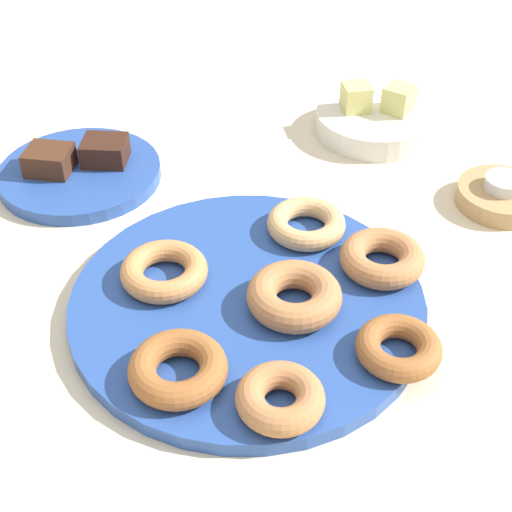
{
  "coord_description": "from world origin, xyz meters",
  "views": [
    {
      "loc": [
        0.17,
        -0.51,
        0.52
      ],
      "look_at": [
        0.0,
        0.03,
        0.05
      ],
      "focal_mm": 51.25,
      "sensor_mm": 36.0,
      "label": 1
    }
  ],
  "objects_px": {
    "donut_plate": "(247,303)",
    "donut_4": "(280,398)",
    "melon_chunk_left": "(356,97)",
    "melon_chunk_right": "(399,99)",
    "donut_1": "(294,296)",
    "cake_plate": "(80,173)",
    "donut_0": "(306,224)",
    "donut_5": "(382,258)",
    "brownie_far": "(105,151)",
    "candle_holder": "(501,196)",
    "donut_2": "(166,268)",
    "brownie_near": "(49,160)",
    "donut_6": "(399,348)",
    "donut_3": "(178,368)",
    "fruit_bowl": "(374,122)",
    "tealight": "(505,183)"
  },
  "relations": [
    {
      "from": "donut_1",
      "to": "donut_4",
      "type": "height_order",
      "value": "donut_1"
    },
    {
      "from": "donut_1",
      "to": "cake_plate",
      "type": "relative_size",
      "value": 0.46
    },
    {
      "from": "tealight",
      "to": "melon_chunk_left",
      "type": "distance_m",
      "value": 0.24
    },
    {
      "from": "donut_2",
      "to": "brownie_far",
      "type": "bearing_deg",
      "value": 130.75
    },
    {
      "from": "donut_plate",
      "to": "brownie_far",
      "type": "height_order",
      "value": "brownie_far"
    },
    {
      "from": "donut_2",
      "to": "fruit_bowl",
      "type": "xyz_separation_m",
      "value": [
        0.15,
        0.39,
        -0.01
      ]
    },
    {
      "from": "donut_5",
      "to": "candle_holder",
      "type": "bearing_deg",
      "value": 57.28
    },
    {
      "from": "candle_holder",
      "to": "donut_3",
      "type": "bearing_deg",
      "value": -124.3
    },
    {
      "from": "donut_2",
      "to": "donut_4",
      "type": "bearing_deg",
      "value": -39.12
    },
    {
      "from": "donut_3",
      "to": "cake_plate",
      "type": "xyz_separation_m",
      "value": [
        -0.25,
        0.29,
        -0.02
      ]
    },
    {
      "from": "donut_0",
      "to": "donut_6",
      "type": "relative_size",
      "value": 1.1
    },
    {
      "from": "brownie_near",
      "to": "donut_4",
      "type": "bearing_deg",
      "value": -36.21
    },
    {
      "from": "donut_0",
      "to": "donut_2",
      "type": "bearing_deg",
      "value": -135.34
    },
    {
      "from": "donut_plate",
      "to": "tealight",
      "type": "height_order",
      "value": "tealight"
    },
    {
      "from": "donut_2",
      "to": "brownie_near",
      "type": "relative_size",
      "value": 1.66
    },
    {
      "from": "donut_1",
      "to": "brownie_far",
      "type": "height_order",
      "value": "same"
    },
    {
      "from": "donut_0",
      "to": "donut_6",
      "type": "xyz_separation_m",
      "value": [
        0.13,
        -0.16,
        0.0
      ]
    },
    {
      "from": "donut_1",
      "to": "brownie_far",
      "type": "bearing_deg",
      "value": 147.35
    },
    {
      "from": "donut_3",
      "to": "donut_5",
      "type": "relative_size",
      "value": 1.0
    },
    {
      "from": "donut_4",
      "to": "cake_plate",
      "type": "relative_size",
      "value": 0.38
    },
    {
      "from": "candle_holder",
      "to": "tealight",
      "type": "bearing_deg",
      "value": 0.0
    },
    {
      "from": "donut_1",
      "to": "donut_6",
      "type": "xyz_separation_m",
      "value": [
        0.11,
        -0.04,
        -0.0
      ]
    },
    {
      "from": "candle_holder",
      "to": "cake_plate",
      "type": "bearing_deg",
      "value": -168.87
    },
    {
      "from": "donut_3",
      "to": "brownie_near",
      "type": "distance_m",
      "value": 0.39
    },
    {
      "from": "donut_5",
      "to": "donut_4",
      "type": "bearing_deg",
      "value": -103.78
    },
    {
      "from": "donut_4",
      "to": "donut_3",
      "type": "bearing_deg",
      "value": 176.87
    },
    {
      "from": "donut_3",
      "to": "brownie_far",
      "type": "relative_size",
      "value": 1.64
    },
    {
      "from": "melon_chunk_left",
      "to": "melon_chunk_right",
      "type": "xyz_separation_m",
      "value": [
        0.06,
        0.01,
        0.0
      ]
    },
    {
      "from": "brownie_far",
      "to": "candle_holder",
      "type": "height_order",
      "value": "brownie_far"
    },
    {
      "from": "candle_holder",
      "to": "melon_chunk_left",
      "type": "relative_size",
      "value": 2.99
    },
    {
      "from": "donut_4",
      "to": "candle_holder",
      "type": "distance_m",
      "value": 0.43
    },
    {
      "from": "cake_plate",
      "to": "melon_chunk_left",
      "type": "xyz_separation_m",
      "value": [
        0.31,
        0.23,
        0.04
      ]
    },
    {
      "from": "donut_plate",
      "to": "melon_chunk_left",
      "type": "xyz_separation_m",
      "value": [
        0.03,
        0.39,
        0.04
      ]
    },
    {
      "from": "donut_3",
      "to": "candle_holder",
      "type": "relative_size",
      "value": 0.83
    },
    {
      "from": "brownie_near",
      "to": "tealight",
      "type": "distance_m",
      "value": 0.56
    },
    {
      "from": "donut_5",
      "to": "candle_holder",
      "type": "distance_m",
      "value": 0.22
    },
    {
      "from": "melon_chunk_right",
      "to": "donut_1",
      "type": "bearing_deg",
      "value": -95.54
    },
    {
      "from": "donut_4",
      "to": "melon_chunk_right",
      "type": "distance_m",
      "value": 0.53
    },
    {
      "from": "cake_plate",
      "to": "brownie_far",
      "type": "distance_m",
      "value": 0.04
    },
    {
      "from": "candle_holder",
      "to": "donut_2",
      "type": "bearing_deg",
      "value": -141.31
    },
    {
      "from": "donut_1",
      "to": "melon_chunk_left",
      "type": "xyz_separation_m",
      "value": [
        -0.02,
        0.39,
        0.02
      ]
    },
    {
      "from": "donut_5",
      "to": "candle_holder",
      "type": "relative_size",
      "value": 0.83
    },
    {
      "from": "donut_1",
      "to": "melon_chunk_left",
      "type": "height_order",
      "value": "melon_chunk_left"
    },
    {
      "from": "tealight",
      "to": "donut_6",
      "type": "bearing_deg",
      "value": -104.96
    },
    {
      "from": "donut_1",
      "to": "donut_2",
      "type": "height_order",
      "value": "donut_1"
    },
    {
      "from": "donut_0",
      "to": "donut_5",
      "type": "xyz_separation_m",
      "value": [
        0.09,
        -0.04,
        0.0
      ]
    },
    {
      "from": "donut_plate",
      "to": "donut_6",
      "type": "height_order",
      "value": "donut_6"
    },
    {
      "from": "brownie_near",
      "to": "donut_5",
      "type": "bearing_deg",
      "value": -8.65
    },
    {
      "from": "donut_plate",
      "to": "donut_2",
      "type": "height_order",
      "value": "donut_2"
    },
    {
      "from": "donut_plate",
      "to": "donut_4",
      "type": "bearing_deg",
      "value": -60.95
    }
  ]
}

